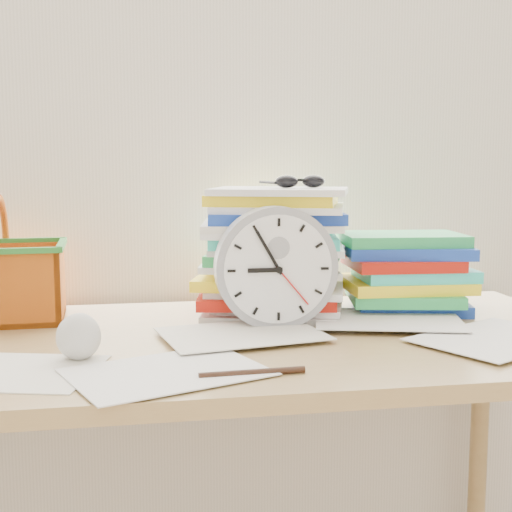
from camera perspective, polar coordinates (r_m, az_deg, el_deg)
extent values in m
cube|color=silver|center=(1.72, -3.36, 16.75)|extent=(4.00, 0.04, 2.70)
cube|color=white|center=(1.70, -3.26, 15.19)|extent=(2.40, 0.01, 2.50)
cube|color=#9F7E4A|center=(1.35, -1.14, -7.00)|extent=(1.40, 0.70, 0.03)
cylinder|color=#9F7E4A|center=(1.94, 17.38, -14.43)|extent=(0.04, 0.04, 0.72)
cylinder|color=#93949B|center=(1.38, 1.60, -0.93)|extent=(0.24, 0.05, 0.24)
sphere|color=silver|center=(1.21, -14.03, -6.23)|extent=(0.08, 0.08, 0.08)
cylinder|color=black|center=(1.09, -0.29, -9.32)|extent=(0.17, 0.02, 0.01)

